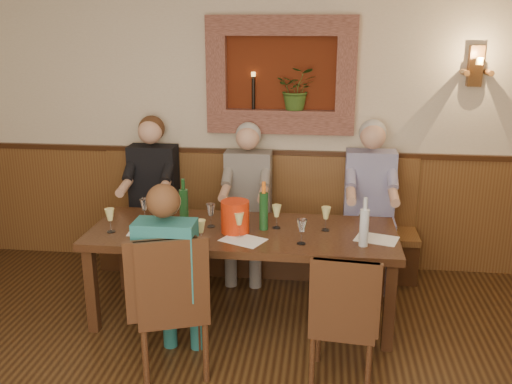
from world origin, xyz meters
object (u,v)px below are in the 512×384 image
(spittoon_bucket, at_px, (235,217))
(person_bench_right, at_px, (369,216))
(person_chair_front, at_px, (172,294))
(wine_bottle_green_b, at_px, (184,207))
(chair_near_left, at_px, (173,331))
(chair_near_right, at_px, (342,344))
(bench, at_px, (257,237))
(person_bench_left, at_px, (152,208))
(water_bottle, at_px, (364,227))
(wine_bottle_green_a, at_px, (264,210))
(person_bench_mid, at_px, (247,214))
(dining_table, at_px, (243,239))

(spittoon_bucket, bearing_deg, person_bench_right, 38.98)
(person_chair_front, xyz_separation_m, wine_bottle_green_b, (-0.11, 0.82, 0.35))
(chair_near_left, xyz_separation_m, wine_bottle_green_b, (-0.11, 0.85, 0.61))
(chair_near_left, relative_size, chair_near_right, 1.10)
(bench, height_order, person_bench_left, person_bench_left)
(bench, relative_size, water_bottle, 8.19)
(chair_near_left, bearing_deg, wine_bottle_green_a, 38.48)
(wine_bottle_green_a, bearing_deg, person_bench_mid, 106.73)
(person_chair_front, bearing_deg, wine_bottle_green_b, 97.37)
(chair_near_right, xyz_separation_m, wine_bottle_green_b, (-1.25, 0.84, 0.64))
(person_bench_mid, bearing_deg, spittoon_bucket, -88.22)
(person_chair_front, distance_m, spittoon_bucket, 0.86)
(wine_bottle_green_b, bearing_deg, chair_near_right, -33.69)
(water_bottle, bearing_deg, person_bench_mid, 133.44)
(dining_table, distance_m, water_bottle, 0.97)
(bench, distance_m, person_bench_left, 1.04)
(dining_table, distance_m, chair_near_left, 0.97)
(person_bench_left, relative_size, wine_bottle_green_b, 3.82)
(chair_near_left, relative_size, spittoon_bucket, 4.15)
(person_chair_front, bearing_deg, person_bench_right, 48.85)
(chair_near_left, distance_m, person_bench_right, 2.19)
(dining_table, bearing_deg, bench, 90.00)
(person_bench_mid, distance_m, person_chair_front, 1.64)
(bench, distance_m, wine_bottle_green_a, 1.09)
(chair_near_left, height_order, wine_bottle_green_a, wine_bottle_green_a)
(person_bench_mid, bearing_deg, water_bottle, -46.56)
(person_chair_front, relative_size, spittoon_bucket, 5.44)
(person_bench_right, bearing_deg, dining_table, -141.25)
(dining_table, relative_size, person_chair_front, 1.77)
(person_chair_front, bearing_deg, wine_bottle_green_a, 56.84)
(bench, xyz_separation_m, wine_bottle_green_a, (0.16, -0.91, 0.58))
(bench, distance_m, chair_near_right, 1.91)
(chair_near_right, bearing_deg, bench, 119.62)
(bench, distance_m, chair_near_left, 1.80)
(dining_table, distance_m, person_bench_left, 1.30)
(person_chair_front, distance_m, water_bottle, 1.45)
(bench, bearing_deg, person_bench_mid, -126.36)
(person_chair_front, relative_size, wine_bottle_green_a, 3.50)
(chair_near_right, height_order, person_bench_mid, person_bench_mid)
(wine_bottle_green_b, height_order, water_bottle, wine_bottle_green_b)
(person_bench_right, height_order, wine_bottle_green_a, person_bench_right)
(person_bench_mid, distance_m, person_bench_right, 1.12)
(water_bottle, bearing_deg, person_chair_front, -156.55)
(person_bench_right, bearing_deg, person_bench_mid, 179.93)
(dining_table, height_order, chair_near_left, chair_near_left)
(person_bench_mid, xyz_separation_m, water_bottle, (1.00, -1.06, 0.30))
(dining_table, xyz_separation_m, wine_bottle_green_a, (0.16, 0.04, 0.23))
(wine_bottle_green_a, bearing_deg, person_bench_left, 145.23)
(person_bench_left, xyz_separation_m, wine_bottle_green_b, (0.51, -0.80, 0.29))
(person_bench_right, relative_size, water_bottle, 4.07)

